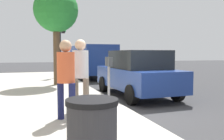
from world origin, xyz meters
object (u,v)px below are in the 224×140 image
(parked_van_far, at_px, (92,59))
(street_tree, at_px, (56,11))
(pedestrian_bystander, at_px, (66,73))
(parked_sedan_near, at_px, (137,73))
(pedestrian_at_meter, at_px, (81,69))
(parking_meter, at_px, (109,71))
(traffic_signal, at_px, (62,39))

(parked_van_far, bearing_deg, street_tree, 145.87)
(parked_van_far, xyz_separation_m, street_tree, (-3.97, 2.69, 2.40))
(pedestrian_bystander, bearing_deg, parked_sedan_near, 12.61)
(parked_van_far, bearing_deg, pedestrian_bystander, 163.24)
(pedestrian_at_meter, distance_m, parked_van_far, 10.11)
(parking_meter, height_order, street_tree, street_tree)
(parked_van_far, relative_size, traffic_signal, 1.46)
(street_tree, bearing_deg, parking_meter, -170.66)
(parking_meter, bearing_deg, pedestrian_at_meter, 111.96)
(pedestrian_bystander, xyz_separation_m, traffic_signal, (10.06, -1.12, 1.35))
(pedestrian_at_meter, xyz_separation_m, parked_van_far, (9.75, -2.68, -0.01))
(parking_meter, height_order, traffic_signal, traffic_signal)
(street_tree, bearing_deg, traffic_signal, -10.58)
(pedestrian_at_meter, distance_m, traffic_signal, 9.49)
(parked_van_far, distance_m, traffic_signal, 2.44)
(pedestrian_bystander, relative_size, parked_van_far, 0.34)
(parking_meter, relative_size, parked_van_far, 0.27)
(parked_sedan_near, xyz_separation_m, parked_van_far, (7.35, 0.00, 0.36))
(street_tree, bearing_deg, parked_sedan_near, -141.36)
(pedestrian_bystander, distance_m, street_tree, 6.92)
(traffic_signal, bearing_deg, parking_meter, -178.61)
(pedestrian_bystander, relative_size, parked_sedan_near, 0.41)
(parking_meter, relative_size, pedestrian_at_meter, 0.76)
(street_tree, xyz_separation_m, traffic_signal, (3.60, -0.67, -1.08))
(traffic_signal, bearing_deg, parked_sedan_near, -163.81)
(pedestrian_at_meter, xyz_separation_m, pedestrian_bystander, (-0.69, 0.47, -0.04))
(parked_sedan_near, height_order, parked_van_far, parked_van_far)
(pedestrian_at_meter, bearing_deg, street_tree, 60.58)
(parking_meter, distance_m, parked_van_far, 9.57)
(pedestrian_bystander, relative_size, street_tree, 0.39)
(parking_meter, relative_size, street_tree, 0.31)
(pedestrian_at_meter, bearing_deg, traffic_signal, 56.41)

